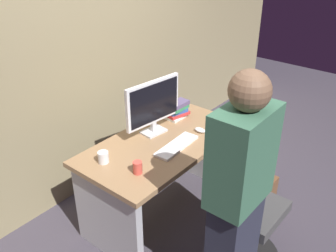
{
  "coord_description": "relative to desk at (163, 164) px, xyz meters",
  "views": [
    {
      "loc": [
        -1.97,
        -1.66,
        2.25
      ],
      "look_at": [
        0.0,
        -0.05,
        0.87
      ],
      "focal_mm": 39.98,
      "sensor_mm": 36.0,
      "label": 1
    }
  ],
  "objects": [
    {
      "name": "ground_plane",
      "position": [
        0.0,
        0.0,
        -0.5
      ],
      "size": [
        9.0,
        9.0,
        0.0
      ],
      "primitive_type": "plane",
      "color": "#3D3842"
    },
    {
      "name": "wall_back",
      "position": [
        0.0,
        0.85,
        1.0
      ],
      "size": [
        6.4,
        0.1,
        3.0
      ],
      "primitive_type": "cube",
      "color": "#8C7F5B",
      "rests_on": "ground"
    },
    {
      "name": "desk",
      "position": [
        0.0,
        0.0,
        0.0
      ],
      "size": [
        1.41,
        0.74,
        0.72
      ],
      "color": "#93704C",
      "rests_on": "ground"
    },
    {
      "name": "office_chair",
      "position": [
        -0.0,
        -0.75,
        -0.07
      ],
      "size": [
        0.52,
        0.52,
        0.94
      ],
      "color": "black",
      "rests_on": "ground"
    },
    {
      "name": "person_at_desk",
      "position": [
        -0.4,
        -0.9,
        0.34
      ],
      "size": [
        0.4,
        0.24,
        1.64
      ],
      "color": "#262838",
      "rests_on": "ground"
    },
    {
      "name": "monitor",
      "position": [
        0.06,
        0.15,
        0.48
      ],
      "size": [
        0.54,
        0.16,
        0.46
      ],
      "color": "silver",
      "rests_on": "desk"
    },
    {
      "name": "keyboard",
      "position": [
        -0.01,
        -0.14,
        0.23
      ],
      "size": [
        0.44,
        0.15,
        0.02
      ],
      "primitive_type": "cube",
      "rotation": [
        0.0,
        0.0,
        0.06
      ],
      "color": "white",
      "rests_on": "desk"
    },
    {
      "name": "mouse",
      "position": [
        0.3,
        -0.15,
        0.24
      ],
      "size": [
        0.06,
        0.1,
        0.03
      ],
      "primitive_type": "ellipsoid",
      "color": "white",
      "rests_on": "desk"
    },
    {
      "name": "cup_near_keyboard",
      "position": [
        -0.45,
        -0.15,
        0.27
      ],
      "size": [
        0.07,
        0.07,
        0.09
      ],
      "primitive_type": "cylinder",
      "color": "#D84C3F",
      "rests_on": "desk"
    },
    {
      "name": "cup_by_monitor",
      "position": [
        -0.51,
        0.14,
        0.27
      ],
      "size": [
        0.08,
        0.08,
        0.09
      ],
      "primitive_type": "cylinder",
      "color": "silver",
      "rests_on": "desk"
    },
    {
      "name": "book_stack",
      "position": [
        0.39,
        0.16,
        0.3
      ],
      "size": [
        0.22,
        0.17,
        0.16
      ],
      "color": "white",
      "rests_on": "desk"
    },
    {
      "name": "cell_phone",
      "position": [
        0.48,
        -0.2,
        0.23
      ],
      "size": [
        0.08,
        0.15,
        0.01
      ],
      "primitive_type": "cube",
      "rotation": [
        0.0,
        0.0,
        -0.08
      ],
      "color": "black",
      "rests_on": "desk"
    },
    {
      "name": "handbag",
      "position": [
        0.59,
        -0.64,
        -0.36
      ],
      "size": [
        0.34,
        0.14,
        0.38
      ],
      "color": "brown",
      "rests_on": "ground"
    }
  ]
}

